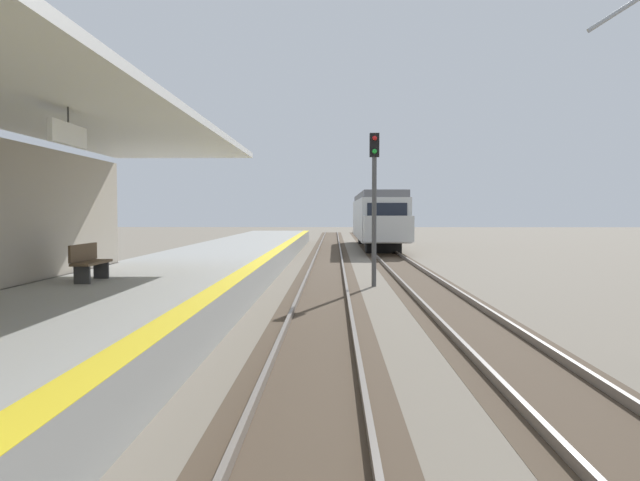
% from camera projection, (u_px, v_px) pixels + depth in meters
% --- Properties ---
extents(station_platform, '(5.00, 80.00, 0.91)m').
position_uv_depth(station_platform, '(161.00, 288.00, 17.48)').
color(station_platform, '#999993').
rests_on(station_platform, ground).
extents(track_pair_nearest_platform, '(2.34, 120.00, 0.16)m').
position_uv_depth(track_pair_nearest_platform, '(325.00, 287.00, 21.40)').
color(track_pair_nearest_platform, '#4C3D2D').
rests_on(track_pair_nearest_platform, ground).
extents(track_pair_middle, '(2.34, 120.00, 0.16)m').
position_uv_depth(track_pair_middle, '(427.00, 287.00, 21.32)').
color(track_pair_middle, '#4C3D2D').
rests_on(track_pair_middle, ground).
extents(approaching_train, '(2.93, 19.60, 4.76)m').
position_uv_depth(approaching_train, '(377.00, 217.00, 45.91)').
color(approaching_train, silver).
rests_on(approaching_train, ground).
extents(rail_signal_post, '(0.32, 0.34, 5.20)m').
position_uv_depth(rail_signal_post, '(374.00, 193.00, 21.75)').
color(rail_signal_post, '#4C4C4C').
rests_on(rail_signal_post, ground).
extents(platform_bench, '(0.45, 1.60, 0.88)m').
position_uv_depth(platform_bench, '(89.00, 261.00, 15.11)').
color(platform_bench, brown).
rests_on(platform_bench, station_platform).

